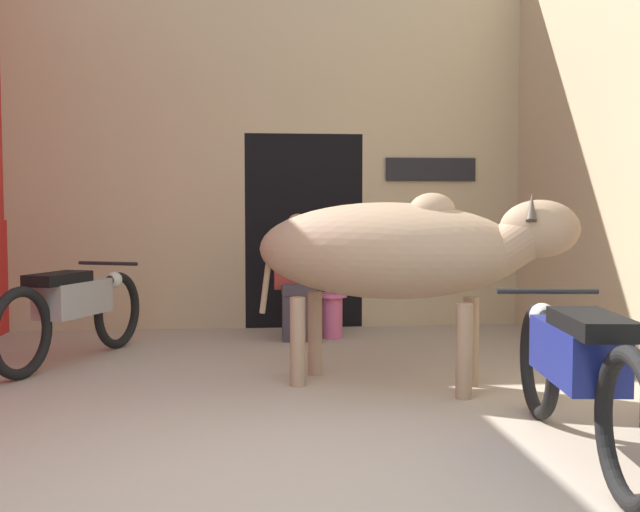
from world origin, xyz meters
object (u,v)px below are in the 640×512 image
at_px(shopkeeper_seated, 298,274).
at_px(plastic_stool, 332,314).
at_px(motorcycle_near, 577,367).
at_px(motorcycle_far, 74,307).
at_px(cow, 399,251).

height_order(shopkeeper_seated, plastic_stool, shopkeeper_seated).
xyz_separation_m(shopkeeper_seated, plastic_stool, (0.33, 0.04, -0.40)).
relative_size(motorcycle_near, motorcycle_far, 1.11).
relative_size(cow, shopkeeper_seated, 1.87).
distance_m(cow, motorcycle_far, 2.76).
distance_m(motorcycle_far, shopkeeper_seated, 2.13).
distance_m(motorcycle_near, shopkeeper_seated, 3.77).
xyz_separation_m(cow, plastic_stool, (-0.24, 2.06, -0.73)).
xyz_separation_m(motorcycle_near, shopkeeper_seated, (-1.18, 3.58, 0.18)).
bearing_deg(motorcycle_far, motorcycle_near, -40.70).
xyz_separation_m(motorcycle_near, motorcycle_far, (-3.08, 2.65, -0.00)).
xyz_separation_m(cow, motorcycle_near, (0.60, -1.56, -0.50)).
height_order(motorcycle_far, shopkeeper_seated, shopkeeper_seated).
bearing_deg(shopkeeper_seated, motorcycle_near, -71.77).
bearing_deg(motorcycle_near, plastic_stool, 103.15).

